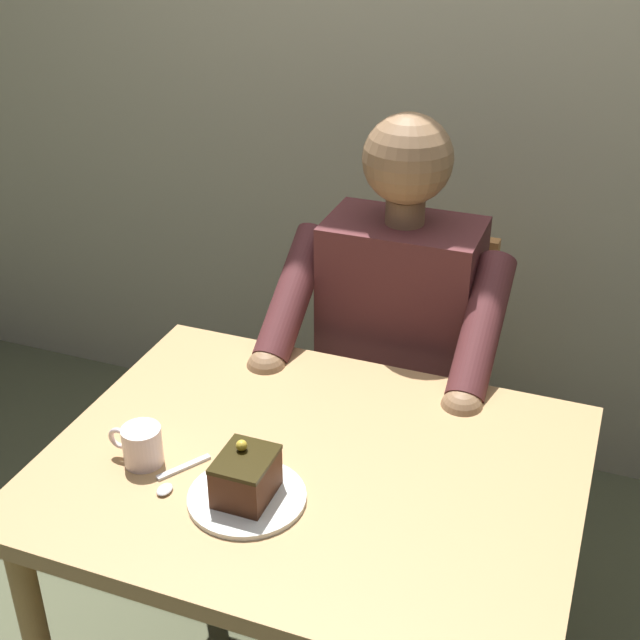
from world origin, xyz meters
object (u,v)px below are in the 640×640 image
(dessert_spoon, at_px, (174,479))
(seated_person, at_px, (389,368))
(dining_table, at_px, (312,502))
(cake_slice, at_px, (246,476))
(coffee_cup, at_px, (141,444))
(chair, at_px, (406,387))

(dessert_spoon, bearing_deg, seated_person, -108.36)
(dining_table, relative_size, dessert_spoon, 7.16)
(dining_table, xyz_separation_m, cake_slice, (0.07, 0.13, 0.15))
(seated_person, height_order, coffee_cup, seated_person)
(seated_person, bearing_deg, coffee_cup, 64.50)
(dining_table, xyz_separation_m, chair, (0.00, -0.68, -0.16))
(coffee_cup, height_order, dessert_spoon, coffee_cup)
(chair, bearing_deg, coffee_cup, 69.50)
(seated_person, bearing_deg, chair, -90.00)
(dessert_spoon, bearing_deg, cake_slice, -179.44)
(coffee_cup, bearing_deg, chair, -110.50)
(dining_table, xyz_separation_m, coffee_cup, (0.30, 0.11, 0.13))
(chair, bearing_deg, dining_table, 90.00)
(chair, height_order, cake_slice, chair)
(cake_slice, bearing_deg, coffee_cup, -6.92)
(cake_slice, distance_m, coffee_cup, 0.23)
(chair, relative_size, coffee_cup, 8.19)
(seated_person, bearing_deg, dining_table, 90.00)
(dining_table, height_order, coffee_cup, coffee_cup)
(dining_table, height_order, chair, chair)
(chair, relative_size, cake_slice, 7.90)
(cake_slice, xyz_separation_m, coffee_cup, (0.23, -0.03, -0.01))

